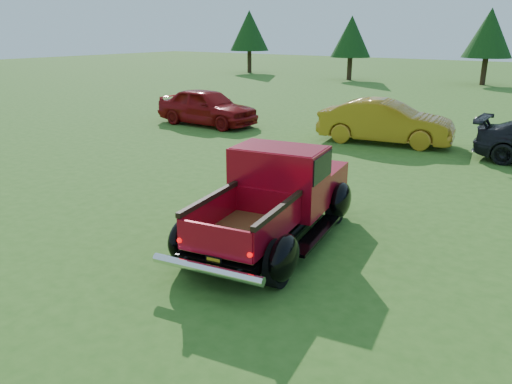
# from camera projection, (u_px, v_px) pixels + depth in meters

# --- Properties ---
(ground) EXTENTS (120.00, 120.00, 0.00)m
(ground) POSITION_uv_depth(u_px,v_px,m) (256.00, 253.00, 8.46)
(ground) COLOR #33601B
(ground) RESTS_ON ground
(tree_far_west) EXTENTS (3.33, 3.33, 5.20)m
(tree_far_west) POSITION_uv_depth(u_px,v_px,m) (249.00, 31.00, 42.73)
(tree_far_west) COLOR #332114
(tree_far_west) RESTS_ON ground
(tree_west) EXTENTS (2.94, 2.94, 4.60)m
(tree_west) POSITION_uv_depth(u_px,v_px,m) (351.00, 37.00, 36.58)
(tree_west) COLOR #332114
(tree_west) RESTS_ON ground
(tree_mid_left) EXTENTS (3.20, 3.20, 5.00)m
(tree_mid_left) POSITION_uv_depth(u_px,v_px,m) (489.00, 33.00, 33.09)
(tree_mid_left) COLOR #332114
(tree_mid_left) RESTS_ON ground
(pickup_truck) EXTENTS (2.71, 4.68, 1.66)m
(pickup_truck) POSITION_uv_depth(u_px,v_px,m) (279.00, 194.00, 8.98)
(pickup_truck) COLOR black
(pickup_truck) RESTS_ON ground
(show_car_red) EXTENTS (4.21, 1.70, 1.43)m
(show_car_red) POSITION_uv_depth(u_px,v_px,m) (207.00, 107.00, 19.62)
(show_car_red) COLOR maroon
(show_car_red) RESTS_ON ground
(show_car_yellow) EXTENTS (4.51, 2.26, 1.42)m
(show_car_yellow) POSITION_uv_depth(u_px,v_px,m) (385.00, 122.00, 16.43)
(show_car_yellow) COLOR #AB7516
(show_car_yellow) RESTS_ON ground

